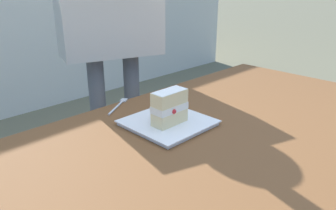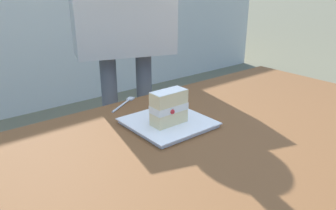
{
  "view_description": "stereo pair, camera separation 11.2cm",
  "coord_description": "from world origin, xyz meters",
  "px_view_note": "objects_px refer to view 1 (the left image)",
  "views": [
    {
      "loc": [
        0.88,
        0.56,
        1.2
      ],
      "look_at": [
        0.14,
        -0.18,
        0.8
      ],
      "focal_mm": 35.78,
      "sensor_mm": 36.0,
      "label": 1
    },
    {
      "loc": [
        0.79,
        0.63,
        1.2
      ],
      "look_at": [
        0.14,
        -0.18,
        0.8
      ],
      "focal_mm": 35.78,
      "sensor_mm": 36.0,
      "label": 2
    }
  ],
  "objects_px": {
    "patio_table": "(233,152)",
    "dessert_fork": "(119,105)",
    "cake_slice": "(169,107)",
    "dessert_plate": "(168,123)"
  },
  "relations": [
    {
      "from": "patio_table",
      "to": "cake_slice",
      "type": "bearing_deg",
      "value": -47.01
    },
    {
      "from": "patio_table",
      "to": "dessert_fork",
      "type": "relative_size",
      "value": 10.18
    },
    {
      "from": "patio_table",
      "to": "cake_slice",
      "type": "height_order",
      "value": "cake_slice"
    },
    {
      "from": "patio_table",
      "to": "cake_slice",
      "type": "distance_m",
      "value": 0.27
    },
    {
      "from": "cake_slice",
      "to": "dessert_fork",
      "type": "height_order",
      "value": "cake_slice"
    },
    {
      "from": "dessert_plate",
      "to": "dessert_fork",
      "type": "distance_m",
      "value": 0.26
    },
    {
      "from": "dessert_plate",
      "to": "dessert_fork",
      "type": "relative_size",
      "value": 1.69
    },
    {
      "from": "patio_table",
      "to": "dessert_fork",
      "type": "height_order",
      "value": "dessert_fork"
    },
    {
      "from": "dessert_plate",
      "to": "cake_slice",
      "type": "height_order",
      "value": "cake_slice"
    },
    {
      "from": "patio_table",
      "to": "dessert_fork",
      "type": "bearing_deg",
      "value": -71.29
    }
  ]
}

